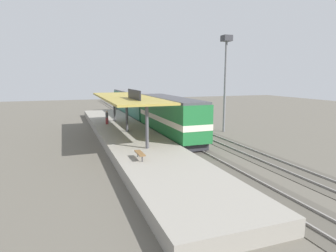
# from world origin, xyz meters

# --- Properties ---
(ground_plane) EXTENTS (120.00, 120.00, 0.00)m
(ground_plane) POSITION_xyz_m (2.00, 0.00, 0.00)
(ground_plane) COLOR #5B564C
(track_near) EXTENTS (3.20, 110.00, 0.16)m
(track_near) POSITION_xyz_m (0.00, 0.00, 0.03)
(track_near) COLOR #4E4941
(track_near) RESTS_ON ground
(track_far) EXTENTS (3.20, 110.00, 0.16)m
(track_far) POSITION_xyz_m (4.60, 0.00, 0.03)
(track_far) COLOR #4E4941
(track_far) RESTS_ON ground
(platform) EXTENTS (6.00, 44.00, 0.90)m
(platform) POSITION_xyz_m (-4.60, 0.00, 0.45)
(platform) COLOR gray
(platform) RESTS_ON ground
(station_canopy) EXTENTS (5.20, 18.00, 4.70)m
(station_canopy) POSITION_xyz_m (-4.60, -0.09, 4.53)
(station_canopy) COLOR #47474C
(station_canopy) RESTS_ON platform
(platform_bench) EXTENTS (0.44, 1.70, 0.50)m
(platform_bench) POSITION_xyz_m (-6.00, -10.99, 1.34)
(platform_bench) COLOR #333338
(platform_bench) RESTS_ON platform
(locomotive) EXTENTS (2.93, 14.43, 4.44)m
(locomotive) POSITION_xyz_m (0.00, -1.04, 2.41)
(locomotive) COLOR #28282D
(locomotive) RESTS_ON track_near
(passenger_carriage_single) EXTENTS (2.90, 20.00, 4.24)m
(passenger_carriage_single) POSITION_xyz_m (0.00, 16.96, 2.31)
(passenger_carriage_single) COLOR #28282D
(passenger_carriage_single) RESTS_ON track_near
(light_mast) EXTENTS (1.10, 1.10, 11.70)m
(light_mast) POSITION_xyz_m (7.80, 0.49, 8.40)
(light_mast) COLOR slate
(light_mast) RESTS_ON ground
(person_waiting) EXTENTS (0.34, 0.34, 1.71)m
(person_waiting) POSITION_xyz_m (-5.95, 5.71, 1.85)
(person_waiting) COLOR maroon
(person_waiting) RESTS_ON platform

